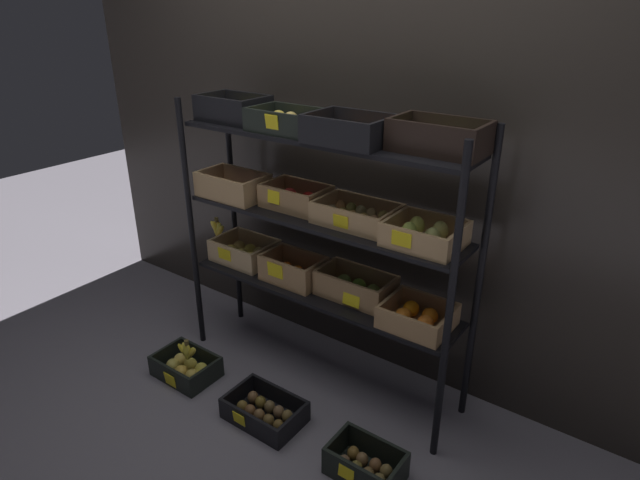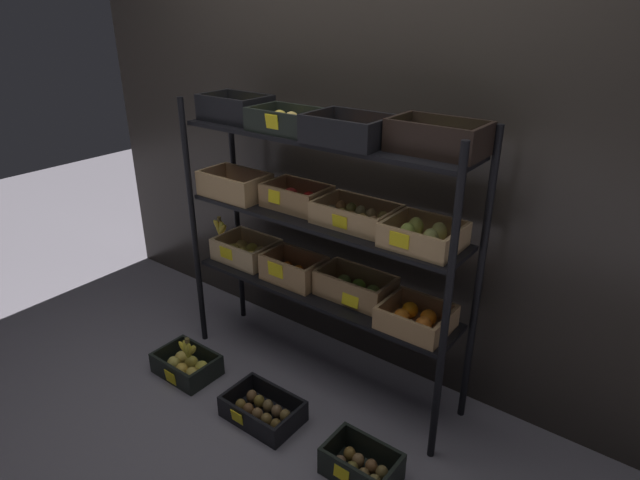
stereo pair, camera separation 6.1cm
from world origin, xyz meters
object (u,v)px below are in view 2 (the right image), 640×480
object	(u,v)px
display_rack	(321,214)
crate_ground_kiwi	(263,411)
banana_bunch_loose	(188,349)
crate_ground_apple_gold	(187,366)
crate_ground_center_kiwi	(361,467)

from	to	relation	value
display_rack	crate_ground_kiwi	world-z (taller)	display_rack
crate_ground_kiwi	banana_bunch_loose	distance (m)	0.55
display_rack	crate_ground_apple_gold	bearing A→B (deg)	-141.69
crate_ground_kiwi	crate_ground_apple_gold	bearing A→B (deg)	179.52
crate_ground_apple_gold	crate_ground_center_kiwi	xyz separation A→B (m)	(1.13, -0.01, 0.01)
banana_bunch_loose	display_rack	bearing A→B (deg)	40.13
crate_ground_apple_gold	banana_bunch_loose	bearing A→B (deg)	-4.04
display_rack	crate_ground_kiwi	bearing A→B (deg)	-90.88
crate_ground_apple_gold	crate_ground_kiwi	distance (m)	0.56
crate_ground_center_kiwi	crate_ground_kiwi	bearing A→B (deg)	179.67
display_rack	crate_ground_apple_gold	xyz separation A→B (m)	(-0.57, -0.45, -0.88)
display_rack	banana_bunch_loose	xyz separation A→B (m)	(-0.54, -0.45, -0.76)
crate_ground_kiwi	display_rack	bearing A→B (deg)	89.12
crate_ground_apple_gold	display_rack	bearing A→B (deg)	38.31
display_rack	banana_bunch_loose	distance (m)	1.03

